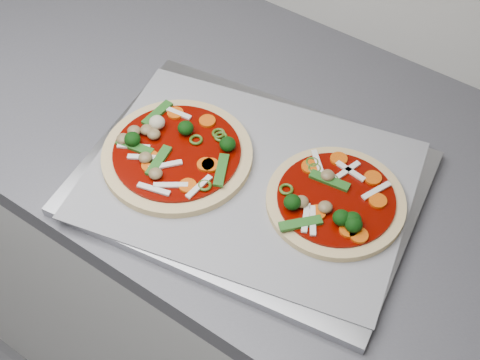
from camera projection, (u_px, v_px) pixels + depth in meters
The scene contains 6 objects.
base_cabinet at pixel (76, 184), 1.57m from camera, with size 3.60×0.60×0.86m, color silver.
countertop at pixel (30, 30), 1.22m from camera, with size 3.60×0.60×0.04m, color #56555D.
baking_tray at pixel (249, 183), 0.96m from camera, with size 0.47×0.35×0.02m, color #99999F.
parchment at pixel (249, 179), 0.95m from camera, with size 0.45×0.33×0.00m, color #95959A.
pizza_left at pixel (176, 153), 0.97m from camera, with size 0.27×0.27×0.04m.
pizza_right at pixel (335, 201), 0.92m from camera, with size 0.25×0.25×0.03m.
Camera 1 is at (0.88, 0.71, 1.65)m, focal length 50.00 mm.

